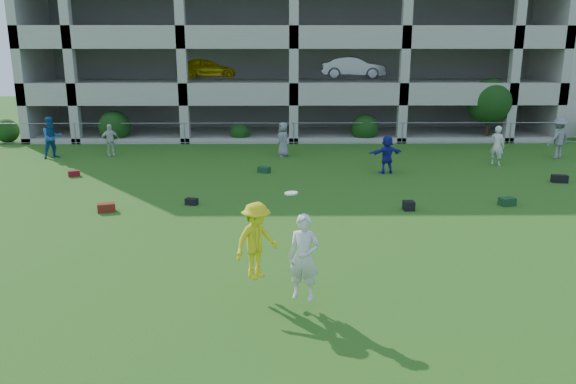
{
  "coord_description": "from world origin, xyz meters",
  "views": [
    {
      "loc": [
        -0.69,
        -11.71,
        5.23
      ],
      "look_at": [
        -0.51,
        3.0,
        1.4
      ],
      "focal_mm": 35.0,
      "sensor_mm": 36.0,
      "label": 1
    }
  ],
  "objects_px": {
    "bystander_e": "(497,145)",
    "parking_garage": "(291,34)",
    "bystander_d": "(387,154)",
    "bystander_a": "(52,137)",
    "frisbee_contest": "(271,246)",
    "bystander_c": "(283,139)",
    "bystander_f": "(558,138)",
    "bystander_b": "(110,140)",
    "crate_d": "(409,206)"
  },
  "relations": [
    {
      "from": "bystander_a",
      "to": "bystander_b",
      "type": "relative_size",
      "value": 1.26
    },
    {
      "from": "bystander_a",
      "to": "bystander_c",
      "type": "xyz_separation_m",
      "value": [
        11.09,
        0.25,
        -0.16
      ]
    },
    {
      "from": "bystander_e",
      "to": "parking_garage",
      "type": "height_order",
      "value": "parking_garage"
    },
    {
      "from": "bystander_e",
      "to": "frisbee_contest",
      "type": "height_order",
      "value": "frisbee_contest"
    },
    {
      "from": "bystander_c",
      "to": "bystander_e",
      "type": "bearing_deg",
      "value": 59.31
    },
    {
      "from": "bystander_c",
      "to": "crate_d",
      "type": "relative_size",
      "value": 4.78
    },
    {
      "from": "bystander_c",
      "to": "parking_garage",
      "type": "distance_m",
      "value": 13.4
    },
    {
      "from": "bystander_e",
      "to": "crate_d",
      "type": "distance_m",
      "value": 9.14
    },
    {
      "from": "bystander_b",
      "to": "frisbee_contest",
      "type": "xyz_separation_m",
      "value": [
        8.15,
        -16.31,
        0.44
      ]
    },
    {
      "from": "bystander_c",
      "to": "bystander_d",
      "type": "xyz_separation_m",
      "value": [
        4.37,
        -3.82,
        -0.03
      ]
    },
    {
      "from": "bystander_c",
      "to": "parking_garage",
      "type": "height_order",
      "value": "parking_garage"
    },
    {
      "from": "bystander_d",
      "to": "bystander_e",
      "type": "xyz_separation_m",
      "value": [
        5.29,
        1.65,
        0.09
      ]
    },
    {
      "from": "bystander_c",
      "to": "bystander_e",
      "type": "xyz_separation_m",
      "value": [
        9.66,
        -2.17,
        0.06
      ]
    },
    {
      "from": "crate_d",
      "to": "bystander_d",
      "type": "bearing_deg",
      "value": 87.2
    },
    {
      "from": "bystander_f",
      "to": "crate_d",
      "type": "distance_m",
      "value": 12.58
    },
    {
      "from": "bystander_c",
      "to": "bystander_f",
      "type": "distance_m",
      "value": 13.16
    },
    {
      "from": "bystander_a",
      "to": "crate_d",
      "type": "relative_size",
      "value": 5.68
    },
    {
      "from": "bystander_a",
      "to": "parking_garage",
      "type": "bearing_deg",
      "value": 7.16
    },
    {
      "from": "bystander_d",
      "to": "bystander_a",
      "type": "bearing_deg",
      "value": -29.61
    },
    {
      "from": "bystander_f",
      "to": "frisbee_contest",
      "type": "relative_size",
      "value": 0.92
    },
    {
      "from": "bystander_d",
      "to": "crate_d",
      "type": "relative_size",
      "value": 4.62
    },
    {
      "from": "bystander_e",
      "to": "crate_d",
      "type": "relative_size",
      "value": 5.12
    },
    {
      "from": "frisbee_contest",
      "to": "parking_garage",
      "type": "relative_size",
      "value": 0.07
    },
    {
      "from": "bystander_a",
      "to": "bystander_c",
      "type": "distance_m",
      "value": 11.09
    },
    {
      "from": "bystander_a",
      "to": "bystander_b",
      "type": "height_order",
      "value": "bystander_a"
    },
    {
      "from": "bystander_f",
      "to": "bystander_c",
      "type": "bearing_deg",
      "value": -29.27
    },
    {
      "from": "bystander_c",
      "to": "crate_d",
      "type": "bearing_deg",
      "value": 5.56
    },
    {
      "from": "frisbee_contest",
      "to": "crate_d",
      "type": "bearing_deg",
      "value": 56.7
    },
    {
      "from": "bystander_a",
      "to": "bystander_d",
      "type": "xyz_separation_m",
      "value": [
        15.46,
        -3.57,
        -0.19
      ]
    },
    {
      "from": "bystander_b",
      "to": "crate_d",
      "type": "xyz_separation_m",
      "value": [
        12.57,
        -9.58,
        -0.64
      ]
    },
    {
      "from": "crate_d",
      "to": "bystander_b",
      "type": "bearing_deg",
      "value": 142.68
    },
    {
      "from": "bystander_a",
      "to": "bystander_f",
      "type": "bearing_deg",
      "value": -41.0
    },
    {
      "from": "bystander_c",
      "to": "crate_d",
      "type": "height_order",
      "value": "bystander_c"
    },
    {
      "from": "bystander_a",
      "to": "bystander_d",
      "type": "distance_m",
      "value": 15.87
    },
    {
      "from": "bystander_d",
      "to": "bystander_e",
      "type": "distance_m",
      "value": 5.54
    },
    {
      "from": "bystander_f",
      "to": "parking_garage",
      "type": "distance_m",
      "value": 18.78
    },
    {
      "from": "bystander_d",
      "to": "bystander_e",
      "type": "relative_size",
      "value": 0.9
    },
    {
      "from": "bystander_c",
      "to": "bystander_a",
      "type": "bearing_deg",
      "value": -106.72
    },
    {
      "from": "bystander_d",
      "to": "parking_garage",
      "type": "xyz_separation_m",
      "value": [
        -3.78,
        16.16,
        5.21
      ]
    },
    {
      "from": "bystander_e",
      "to": "parking_garage",
      "type": "xyz_separation_m",
      "value": [
        -9.07,
        14.51,
        5.12
      ]
    },
    {
      "from": "bystander_f",
      "to": "crate_d",
      "type": "relative_size",
      "value": 5.58
    },
    {
      "from": "bystander_b",
      "to": "bystander_c",
      "type": "relative_size",
      "value": 0.94
    },
    {
      "from": "bystander_e",
      "to": "frisbee_contest",
      "type": "xyz_separation_m",
      "value": [
        -9.98,
        -13.94,
        0.33
      ]
    },
    {
      "from": "bystander_c",
      "to": "bystander_d",
      "type": "distance_m",
      "value": 5.81
    },
    {
      "from": "bystander_e",
      "to": "crate_d",
      "type": "xyz_separation_m",
      "value": [
        -5.56,
        -7.21,
        -0.75
      ]
    },
    {
      "from": "bystander_a",
      "to": "frisbee_contest",
      "type": "relative_size",
      "value": 0.94
    },
    {
      "from": "bystander_e",
      "to": "bystander_f",
      "type": "bearing_deg",
      "value": -110.39
    },
    {
      "from": "bystander_b",
      "to": "crate_d",
      "type": "height_order",
      "value": "bystander_b"
    },
    {
      "from": "bystander_a",
      "to": "crate_d",
      "type": "distance_m",
      "value": 17.74
    },
    {
      "from": "bystander_a",
      "to": "crate_d",
      "type": "bearing_deg",
      "value": -71.01
    }
  ]
}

